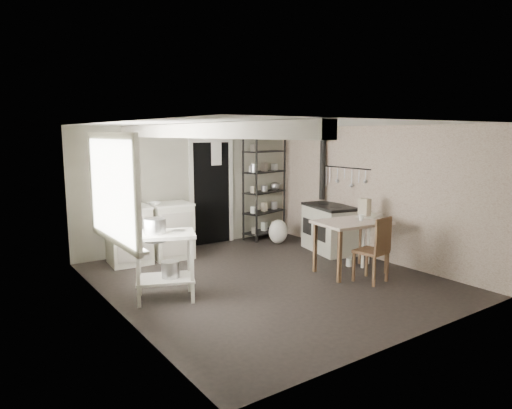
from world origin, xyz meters
TOP-DOWN VIEW (x-y plane):
  - floor at (0.00, 0.00)m, footprint 5.00×5.00m
  - ceiling at (0.00, 0.00)m, footprint 5.00×5.00m
  - wall_back at (0.00, 2.50)m, footprint 4.50×0.02m
  - wall_front at (0.00, -2.50)m, footprint 4.50×0.02m
  - wall_left at (-2.25, 0.00)m, footprint 0.02×5.00m
  - wall_right at (2.25, 0.00)m, footprint 0.02×5.00m
  - window at (-2.22, 0.20)m, footprint 0.12×1.76m
  - doorway at (0.45, 2.47)m, footprint 0.96×0.10m
  - ceiling_beam at (-1.20, 0.00)m, footprint 0.18×5.00m
  - wallpaper_panel at (2.24, 0.00)m, footprint 0.01×5.00m
  - utensil_rail at (2.19, 0.60)m, footprint 0.06×1.20m
  - prep_table at (-1.59, 0.10)m, footprint 0.94×0.81m
  - stockpot at (-1.70, 0.13)m, footprint 0.37×0.37m
  - saucepan at (-1.38, 0.11)m, footprint 0.22×0.22m
  - bucket at (-1.54, 0.06)m, footprint 0.29×0.29m
  - base_cabinets at (-1.02, 1.99)m, footprint 1.52×0.75m
  - mixing_bowl at (-0.95, 1.92)m, footprint 0.34×0.34m
  - counter_cup at (-1.40, 1.92)m, footprint 0.16×0.16m
  - shelf_rack at (1.61, 2.31)m, footprint 1.06×0.64m
  - shelf_jar at (1.28, 2.29)m, footprint 0.11×0.11m
  - storage_box_a at (1.34, 2.35)m, footprint 0.44×0.42m
  - storage_box_b at (1.76, 2.28)m, footprint 0.34×0.32m
  - stove at (1.92, 0.68)m, footprint 0.83×1.21m
  - stovepipe at (2.14, 1.13)m, footprint 0.14×0.14m
  - side_ledge at (1.86, -0.31)m, footprint 0.61×0.48m
  - oats_box at (1.77, -0.28)m, footprint 0.12×0.19m
  - work_table at (1.27, -0.47)m, footprint 1.17×0.88m
  - table_cup at (1.42, -0.53)m, footprint 0.10×0.10m
  - chair at (1.19, -0.94)m, footprint 0.46×0.48m
  - flour_sack at (1.52, 1.70)m, footprint 0.42×0.36m
  - floor_crock at (1.52, -0.22)m, footprint 0.13×0.13m

SIDE VIEW (x-z plane):
  - floor at x=0.00m, z-range 0.00..0.00m
  - floor_crock at x=1.52m, z-range 0.01..0.14m
  - flour_sack at x=1.52m, z-range 0.00..0.48m
  - work_table at x=1.27m, z-range -0.03..0.79m
  - bucket at x=-1.54m, z-range 0.26..0.51m
  - prep_table at x=-1.59m, z-range -0.05..0.85m
  - side_ledge at x=1.86m, z-range 0.01..0.85m
  - stove at x=1.92m, z-range 0.01..0.87m
  - base_cabinets at x=-1.02m, z-range -0.03..0.95m
  - chair at x=1.19m, z-range -0.01..0.98m
  - table_cup at x=1.42m, z-range 0.76..0.85m
  - saucepan at x=-1.38m, z-range 0.80..0.90m
  - stockpot at x=-1.70m, z-range 0.79..1.09m
  - shelf_rack at x=1.61m, z-range -0.09..1.99m
  - mixing_bowl at x=-0.95m, z-range 0.92..0.98m
  - counter_cup at x=-1.40m, z-range 0.92..1.02m
  - doorway at x=0.45m, z-range -0.04..2.04m
  - oats_box at x=1.77m, z-range 0.87..1.15m
  - wall_back at x=0.00m, z-range 0.00..2.30m
  - wall_front at x=0.00m, z-range 0.00..2.30m
  - wall_left at x=-2.25m, z-range 0.00..2.30m
  - wall_right at x=2.25m, z-range 0.00..2.30m
  - wallpaper_panel at x=2.24m, z-range 0.00..2.30m
  - shelf_jar at x=1.28m, z-range 1.27..1.46m
  - window at x=-2.22m, z-range 0.86..2.14m
  - utensil_rail at x=2.19m, z-range 1.33..1.77m
  - stovepipe at x=2.14m, z-range 0.85..2.33m
  - storage_box_b at x=1.76m, z-range 1.90..2.08m
  - storage_box_a at x=1.34m, z-range 1.89..2.13m
  - ceiling_beam at x=-1.20m, z-range 2.11..2.29m
  - ceiling at x=0.00m, z-range 2.30..2.30m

